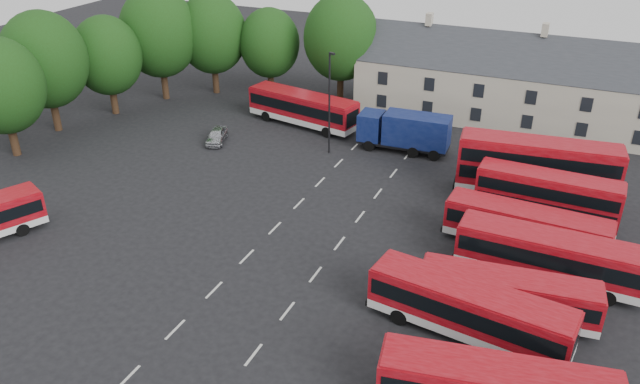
{
  "coord_description": "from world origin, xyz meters",
  "views": [
    {
      "loc": [
        18.42,
        -31.6,
        22.98
      ],
      "look_at": [
        2.4,
        4.57,
        2.2
      ],
      "focal_mm": 35.0,
      "sensor_mm": 36.0,
      "label": 1
    }
  ],
  "objects_px": {
    "bus_dd_south": "(547,196)",
    "silver_car": "(217,136)",
    "lamppost": "(330,101)",
    "box_truck": "(405,130)"
  },
  "relations": [
    {
      "from": "lamppost",
      "to": "silver_car",
      "type": "bearing_deg",
      "value": -169.0
    },
    {
      "from": "box_truck",
      "to": "silver_car",
      "type": "height_order",
      "value": "box_truck"
    },
    {
      "from": "silver_car",
      "to": "box_truck",
      "type": "bearing_deg",
      "value": -2.08
    },
    {
      "from": "box_truck",
      "to": "lamppost",
      "type": "relative_size",
      "value": 0.9
    },
    {
      "from": "bus_dd_south",
      "to": "lamppost",
      "type": "xyz_separation_m",
      "value": [
        -19.01,
        5.42,
        2.62
      ]
    },
    {
      "from": "silver_car",
      "to": "lamppost",
      "type": "bearing_deg",
      "value": -8.31
    },
    {
      "from": "bus_dd_south",
      "to": "silver_car",
      "type": "relative_size",
      "value": 2.57
    },
    {
      "from": "box_truck",
      "to": "silver_car",
      "type": "relative_size",
      "value": 2.16
    },
    {
      "from": "bus_dd_south",
      "to": "lamppost",
      "type": "bearing_deg",
      "value": 165.91
    },
    {
      "from": "silver_car",
      "to": "lamppost",
      "type": "distance_m",
      "value": 11.53
    }
  ]
}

